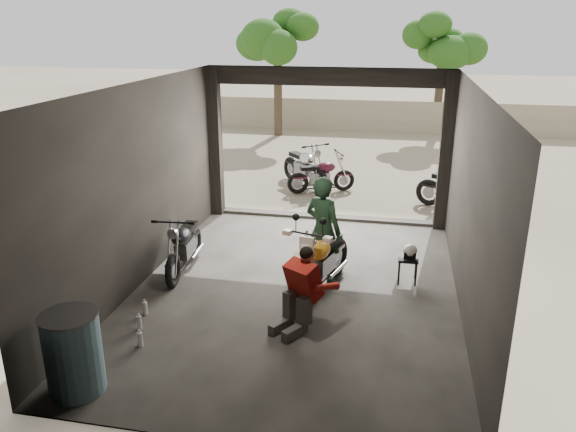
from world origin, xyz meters
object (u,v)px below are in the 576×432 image
at_px(left_bike, 184,242).
at_px(main_bike, 322,257).
at_px(oil_drum, 73,354).
at_px(sign_post, 493,170).
at_px(mechanic, 297,292).
at_px(outside_bike_b, 321,173).
at_px(helmet, 410,251).
at_px(outside_bike_a, 305,164).
at_px(stool, 408,262).
at_px(rider, 323,230).
at_px(outside_bike_c, 459,186).

bearing_deg(left_bike, main_bike, -11.31).
bearing_deg(oil_drum, main_bike, 52.24).
xyz_separation_m(main_bike, sign_post, (2.76, 2.36, 0.94)).
relative_size(mechanic, sign_post, 0.51).
xyz_separation_m(outside_bike_b, helmet, (2.13, -4.77, 0.05)).
bearing_deg(outside_bike_a, oil_drum, -138.67).
bearing_deg(outside_bike_b, stool, -179.99).
relative_size(main_bike, helmet, 7.25).
height_order(outside_bike_b, rider, rider).
distance_m(mechanic, oil_drum, 2.91).
distance_m(outside_bike_c, sign_post, 2.39).
height_order(rider, mechanic, rider).
bearing_deg(main_bike, left_bike, -170.91).
distance_m(outside_bike_a, helmet, 5.88).
bearing_deg(main_bike, outside_bike_b, 114.21).
bearing_deg(sign_post, outside_bike_a, 122.79).
distance_m(main_bike, helmet, 1.48).
height_order(outside_bike_a, mechanic, outside_bike_a).
bearing_deg(main_bike, helmet, 39.72).
distance_m(outside_bike_c, oil_drum, 9.03).
distance_m(helmet, sign_post, 2.46).
xyz_separation_m(outside_bike_a, sign_post, (4.04, -3.49, 0.93)).
distance_m(outside_bike_b, oil_drum, 8.61).
xyz_separation_m(outside_bike_b, stool, (2.11, -4.80, -0.13)).
height_order(outside_bike_b, mechanic, mechanic).
bearing_deg(left_bike, stool, -0.23).
distance_m(outside_bike_a, oil_drum, 9.01).
bearing_deg(sign_post, stool, -144.79).
height_order(stool, sign_post, sign_post).
distance_m(helmet, oil_drum, 5.26).
distance_m(main_bike, sign_post, 3.75).
relative_size(left_bike, sign_post, 0.69).
height_order(outside_bike_a, oil_drum, outside_bike_a).
bearing_deg(rider, outside_bike_b, -54.65).
relative_size(outside_bike_a, mechanic, 1.52).
bearing_deg(main_bike, outside_bike_a, 118.35).
xyz_separation_m(stool, helmet, (0.02, 0.03, 0.18)).
xyz_separation_m(main_bike, left_bike, (-2.40, 0.29, -0.05)).
bearing_deg(left_bike, sign_post, 17.47).
relative_size(mechanic, stool, 2.58).
xyz_separation_m(left_bike, oil_drum, (0.00, -3.39, -0.04)).
height_order(main_bike, sign_post, sign_post).
bearing_deg(outside_bike_c, outside_bike_a, 95.38).
distance_m(outside_bike_c, stool, 4.13).
relative_size(outside_bike_b, stool, 3.35).
relative_size(rider, helmet, 7.35).
distance_m(left_bike, helmet, 3.76).
height_order(oil_drum, sign_post, sign_post).
relative_size(outside_bike_a, oil_drum, 1.77).
xyz_separation_m(rider, sign_post, (2.80, 1.98, 0.64)).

